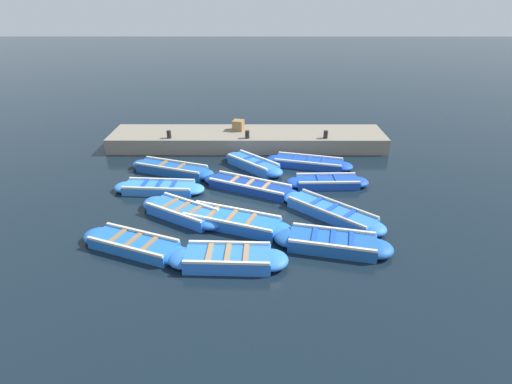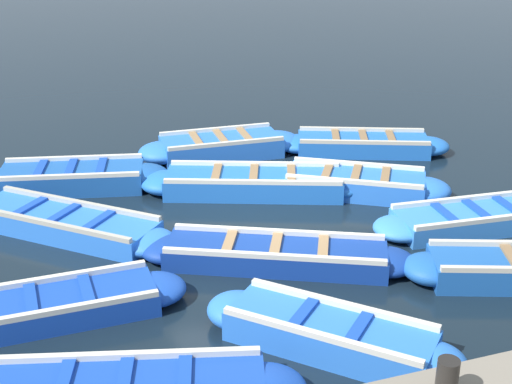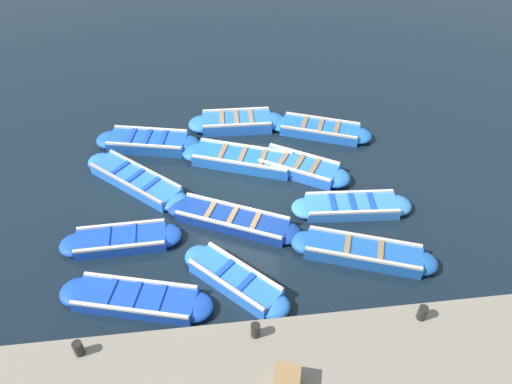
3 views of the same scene
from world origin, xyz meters
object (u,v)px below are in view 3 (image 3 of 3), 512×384
Objects in this scene: boat_tucked at (352,207)px; bollard_north at (422,313)px; boat_drifting at (233,220)px; boat_outer_right at (235,280)px; boat_outer_left at (121,240)px; wooden_crate at (287,381)px; boat_alongside at (243,160)px; boat_centre at (237,122)px; boat_far_corner at (136,180)px; bollard_mid_north at (256,330)px; boat_inner_gap at (363,253)px; bollard_mid_south at (78,348)px; boat_bow_out at (320,130)px; boat_near_quay at (136,299)px; boat_mid_row at (299,167)px; boat_stern_in at (148,142)px.

bollard_north is at bearing -174.81° from boat_tucked.
boat_drifting is at bearing 92.29° from boat_tucked.
boat_outer_right is at bearing 122.53° from boat_tucked.
boat_outer_left is 5.98m from wooden_crate.
boat_outer_right is at bearing 172.24° from boat_alongside.
boat_tucked is 1.04× the size of boat_centre.
boat_far_corner is 8.76m from bollard_north.
bollard_mid_north is (-1.85, -0.28, 0.69)m from boat_outer_right.
boat_alongside reaches higher than boat_far_corner.
bollard_mid_south is (-2.35, 6.59, 0.70)m from boat_inner_gap.
boat_far_corner is 6.28m from boat_bow_out.
boat_outer_right reaches higher than boat_far_corner.
boat_drifting reaches higher than boat_near_quay.
bollard_mid_south reaches higher than boat_tucked.
boat_inner_gap reaches higher than boat_far_corner.
boat_inner_gap is (-1.57, -3.21, 0.02)m from boat_drifting.
bollard_north is 1.00× the size of bollard_mid_south.
boat_far_corner reaches higher than boat_bow_out.
boat_mid_row is 2.16m from boat_bow_out.
boat_near_quay is at bearing 179.69° from boat_stern_in.
wooden_crate reaches higher than bollard_mid_south.
wooden_crate is (-3.54, 2.58, 0.77)m from boat_inner_gap.
boat_outer_right is 0.73× the size of boat_inner_gap.
bollard_mid_south reaches higher than boat_bow_out.
boat_inner_gap is (-6.14, -2.69, -0.01)m from boat_centre.
boat_alongside is at bearing 115.45° from boat_bow_out.
boat_tucked is at bearing -106.75° from boat_far_corner.
boat_outer_left is at bearing 94.74° from boat_tucked.
boat_centre reaches higher than boat_bow_out.
bollard_mid_south is (-3.53, 0.42, 0.73)m from boat_outer_left.
boat_tucked reaches higher than boat_outer_left.
boat_alongside is 7.26m from bollard_north.
boat_stern_in is at bearing 38.59° from bollard_north.
boat_centre is at bearing -75.35° from boat_stern_in.
boat_outer_right reaches higher than boat_outer_left.
boat_near_quay is 1.08× the size of boat_stern_in.
boat_far_corner is at bearing 32.94° from boat_outer_right.
boat_bow_out is (1.90, -5.99, -0.00)m from boat_far_corner.
wooden_crate reaches higher than boat_mid_row.
boat_outer_left is at bearing 59.44° from boat_outer_right.
boat_inner_gap reaches higher than boat_outer_left.
boat_mid_row reaches higher than boat_bow_out.
bollard_mid_north is at bearing -177.45° from boat_drifting.
boat_alongside is (4.88, -3.00, 0.03)m from boat_near_quay.
boat_outer_left is at bearing 144.99° from boat_centre.
bollard_north is at bearing -176.60° from boat_bow_out.
boat_bow_out reaches higher than boat_tucked.
boat_bow_out is 9.99× the size of bollard_north.
boat_bow_out is 2.84m from boat_centre.
boat_far_corner is 0.96× the size of boat_stern_in.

